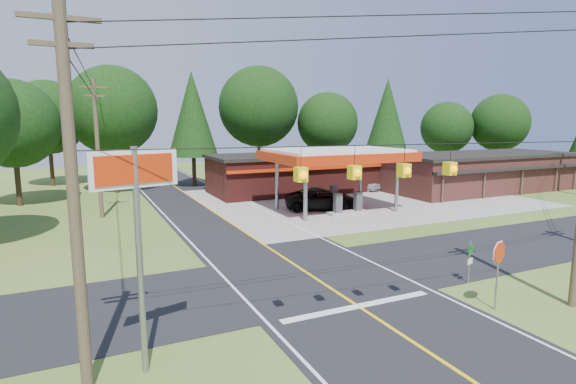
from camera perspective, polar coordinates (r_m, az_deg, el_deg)
name	(u,v)px	position (r m, az deg, el deg)	size (l,w,h in m)	color
ground	(314,278)	(20.76, 3.27, -10.79)	(120.00, 120.00, 0.00)	#436323
main_highway	(314,277)	(20.76, 3.27, -10.76)	(8.00, 120.00, 0.02)	black
cross_road	(314,277)	(20.76, 3.27, -10.75)	(70.00, 7.00, 0.02)	black
lane_center_yellow	(314,277)	(20.75, 3.27, -10.72)	(0.15, 110.00, 0.00)	yellow
gas_canopy	(336,157)	(35.41, 6.16, 4.47)	(10.60, 7.40, 4.88)	gray
convenience_store	(293,173)	(44.85, 0.58, 2.44)	(16.40, 7.55, 3.80)	#531C17
strip_building	(480,171)	(50.18, 23.17, 2.41)	(20.40, 8.75, 3.80)	#3A1B17
utility_pole_near_left	(73,195)	(12.30, -25.60, -0.39)	(1.80, 0.30, 10.00)	#473828
utility_pole_far_left	(98,147)	(35.24, -23.03, 5.31)	(1.80, 0.30, 10.00)	#473828
utility_pole_north	(106,143)	(52.29, -22.12, 5.84)	(0.30, 0.30, 9.50)	#473828
overhead_beacons	(380,148)	(13.96, 11.65, 5.49)	(17.04, 2.04, 1.03)	black
treeline_backdrop	(197,116)	(42.41, -11.43, 9.44)	(70.27, 51.59, 13.30)	#332316
suv_car	(322,199)	(36.00, 4.36, -0.94)	(5.98, 5.98, 1.66)	black
sedan_car	(362,183)	(46.80, 9.39, 1.10)	(4.13, 4.13, 1.41)	silver
big_stop_sign	(137,210)	(12.64, -18.64, -2.12)	(2.31, 0.69, 6.37)	gray
octagonal_stop_sign	(499,258)	(18.46, 25.20, -7.60)	(0.90, 0.29, 2.69)	gray
route_sign_post	(470,258)	(21.21, 22.11, -7.79)	(0.39, 0.14, 1.93)	gray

